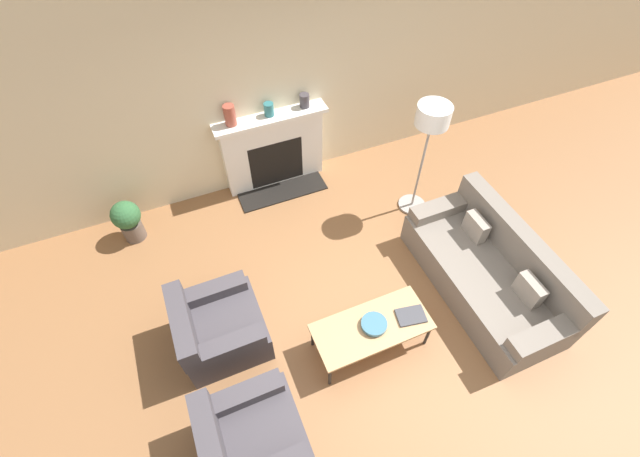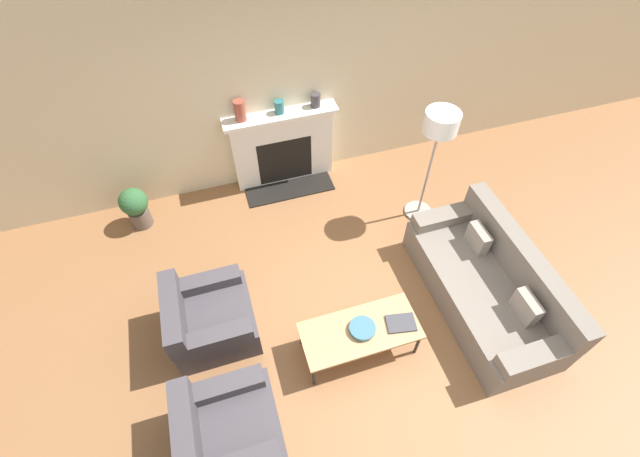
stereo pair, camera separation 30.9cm
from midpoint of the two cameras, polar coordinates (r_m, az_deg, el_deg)
name	(u,v)px [view 1 (the left image)]	position (r m, az deg, el deg)	size (l,w,h in m)	color
ground_plane	(371,334)	(4.91, 5.04, -13.92)	(18.00, 18.00, 0.00)	brown
wall_back	(276,84)	(5.66, -7.49, 18.46)	(18.00, 0.06, 2.90)	beige
fireplace	(274,151)	(6.04, -7.68, 10.18)	(1.51, 0.59, 1.13)	silver
couch	(489,272)	(5.25, 20.00, -5.50)	(0.93, 2.07, 0.84)	slate
armchair_near	(251,441)	(4.30, -11.49, -26.07)	(0.86, 0.85, 0.75)	#423D42
armchair_far	(218,328)	(4.76, -15.31, -12.79)	(0.86, 0.85, 0.75)	#423D42
coffee_table	(372,327)	(4.51, 4.93, -13.08)	(1.21, 0.54, 0.42)	tan
bowl	(374,324)	(4.45, 5.20, -12.67)	(0.27, 0.27, 0.06)	#38667A
book	(411,316)	(4.57, 10.10, -11.45)	(0.33, 0.26, 0.02)	#38383D
floor_lamp	(431,127)	(5.22, 12.86, 13.03)	(0.40, 0.40, 1.62)	gray
mantel_vase_left	(230,115)	(5.56, -13.55, 14.42)	(0.14, 0.14, 0.27)	brown
mantel_vase_center_left	(269,109)	(5.65, -8.45, 15.40)	(0.13, 0.13, 0.17)	#28666B
mantel_vase_center_right	(304,101)	(5.76, -3.68, 16.62)	(0.13, 0.13, 0.18)	#3D383D
potted_plant	(128,219)	(5.96, -25.62, 1.04)	(0.36, 0.36, 0.60)	brown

